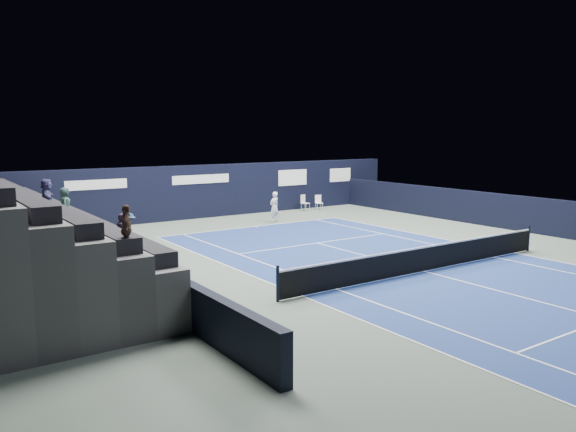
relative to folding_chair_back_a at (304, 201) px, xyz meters
name	(u,v)px	position (x,y,z in m)	size (l,w,h in m)	color
ground	(386,261)	(-5.91, -13.46, -0.58)	(48.00, 48.00, 0.00)	#4C5B51
court_surface	(425,271)	(-5.91, -15.46, -0.58)	(10.97, 23.77, 0.01)	navy
enclosure_wall_right	(472,207)	(4.59, -9.46, 0.32)	(0.30, 22.00, 1.80)	black
folding_chair_back_a	(304,201)	(0.00, 0.00, 0.00)	(0.56, 0.55, 1.03)	silver
folding_chair_back_b	(319,201)	(1.03, -0.17, -0.04)	(0.52, 0.51, 0.95)	white
line_judge_chair	(134,251)	(-14.35, -8.83, 0.03)	(0.53, 0.51, 1.08)	silver
line_judge	(123,244)	(-14.41, -7.73, 0.14)	(0.53, 0.35, 1.46)	black
court_markings	(425,271)	(-5.91, -15.46, -0.57)	(11.03, 23.83, 0.00)	white
tennis_net	(425,258)	(-5.91, -15.46, -0.08)	(12.90, 0.10, 1.10)	black
back_sponsor_wall	(214,191)	(-5.91, 1.04, 0.97)	(26.00, 0.63, 3.10)	black
side_barrier_left	(111,258)	(-15.41, -9.49, 0.02)	(0.33, 22.00, 1.20)	black
tennis_player	(274,207)	(-4.12, -2.78, 0.27)	(0.70, 0.88, 1.70)	white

